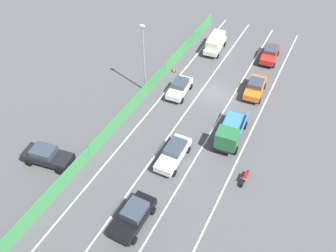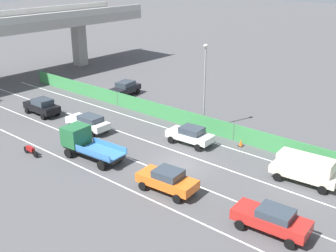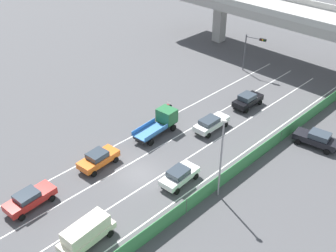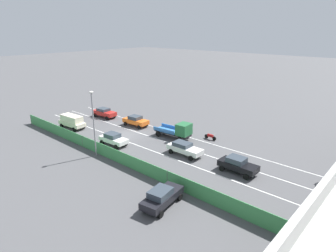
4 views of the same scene
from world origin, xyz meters
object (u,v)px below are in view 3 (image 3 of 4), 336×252
at_px(parked_sedan_dark, 317,138).
at_px(traffic_light, 252,47).
at_px(car_sedan_white, 179,175).
at_px(motorcycle, 166,108).
at_px(car_taxi_orange, 98,158).
at_px(traffic_cone, 171,213).
at_px(car_van_cream, 86,232).
at_px(car_sedan_red, 30,198).
at_px(flatbed_truck_blue, 161,122).
at_px(car_sedan_black, 248,100).
at_px(car_hatchback_white, 211,123).
at_px(street_lamp, 221,152).

distance_m(parked_sedan_dark, traffic_light, 19.66).
distance_m(car_sedan_white, motorcycle, 13.76).
distance_m(car_taxi_orange, traffic_cone, 10.20).
relative_size(car_van_cream, traffic_light, 0.90).
distance_m(car_sedan_red, parked_sedan_dark, 29.89).
height_order(car_sedan_red, car_taxi_orange, car_taxi_orange).
height_order(parked_sedan_dark, traffic_cone, parked_sedan_dark).
xyz_separation_m(car_sedan_white, car_van_cream, (-0.15, -10.64, 0.30)).
relative_size(car_sedan_red, car_van_cream, 0.95).
bearing_deg(flatbed_truck_blue, car_sedan_red, -88.46).
bearing_deg(car_sedan_black, car_hatchback_white, -88.57).
relative_size(car_taxi_orange, parked_sedan_dark, 0.92).
distance_m(car_sedan_red, car_hatchback_white, 21.34).
bearing_deg(motorcycle, parked_sedan_dark, 19.95).
distance_m(car_sedan_red, traffic_light, 37.49).
xyz_separation_m(street_lamp, traffic_cone, (-1.19, -4.96, -4.62)).
xyz_separation_m(car_sedan_black, flatbed_truck_blue, (-3.67, -11.57, 0.31)).
bearing_deg(car_sedan_black, flatbed_truck_blue, -107.58).
height_order(car_sedan_white, traffic_cone, car_sedan_white).
bearing_deg(car_sedan_black, car_van_cream, -81.94).
height_order(car_van_cream, car_sedan_black, car_van_cream).
bearing_deg(traffic_cone, street_lamp, 76.56).
height_order(car_hatchback_white, car_sedan_black, car_sedan_black).
height_order(car_sedan_white, car_van_cream, car_van_cream).
bearing_deg(traffic_light, parked_sedan_dark, -33.23).
xyz_separation_m(car_hatchback_white, traffic_light, (-6.09, 16.21, 2.96)).
bearing_deg(car_sedan_white, traffic_cone, -55.26).
bearing_deg(motorcycle, traffic_light, 87.85).
bearing_deg(traffic_light, car_sedan_red, -85.88).
height_order(car_sedan_red, car_sedan_white, same).
bearing_deg(traffic_light, flatbed_truck_blue, -83.75).
xyz_separation_m(flatbed_truck_blue, traffic_light, (-2.23, 20.39, 2.59)).
height_order(car_hatchback_white, parked_sedan_dark, parked_sedan_dark).
relative_size(car_taxi_orange, car_sedan_black, 1.03).
xyz_separation_m(car_sedan_red, car_van_cream, (7.10, 1.06, 0.29)).
bearing_deg(parked_sedan_dark, car_sedan_white, -112.97).
xyz_separation_m(parked_sedan_dark, traffic_cone, (-3.77, -18.62, -0.65)).
bearing_deg(traffic_light, car_sedan_black, -56.19).
height_order(car_sedan_white, car_hatchback_white, car_sedan_white).
height_order(flatbed_truck_blue, motorcycle, flatbed_truck_blue).
relative_size(car_sedan_red, street_lamp, 0.57).
bearing_deg(car_sedan_black, car_taxi_orange, -99.90).
height_order(car_van_cream, traffic_cone, car_van_cream).
height_order(car_sedan_white, motorcycle, car_sedan_white).
xyz_separation_m(car_sedan_white, traffic_light, (-9.93, 25.58, 2.96)).
height_order(motorcycle, traffic_light, traffic_light).
xyz_separation_m(car_hatchback_white, traffic_cone, (6.40, -13.06, -0.60)).
distance_m(car_van_cream, street_lamp, 13.07).
height_order(parked_sedan_dark, traffic_light, traffic_light).
xyz_separation_m(car_hatchback_white, motorcycle, (-6.72, -0.57, -0.44)).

